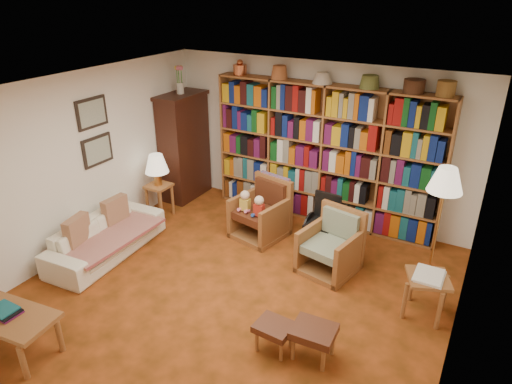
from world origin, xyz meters
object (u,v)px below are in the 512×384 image
Objects in this scene: side_table_lamp at (159,194)px; footstool_a at (274,329)px; footstool_b at (314,333)px; wheelchair at (324,225)px; sofa at (106,237)px; floor_lamp at (445,185)px; armchair_sage at (332,247)px; coffee_table at (8,319)px; armchair_leather at (263,212)px; side_table_papers at (427,283)px.

side_table_lamp is 3.53m from footstool_a.
wheelchair is at bearing 108.98° from footstool_b.
sofa reaches higher than footstool_b.
floor_lamp is at bearing 3.70° from side_table_lamp.
side_table_lamp is 1.22× the size of footstool_b.
armchair_sage is 1.74m from footstool_a.
armchair_leather is at bearing 71.69° from coffee_table.
footstool_b is at bearing -124.59° from side_table_papers.
sofa is 2.19× the size of wheelchair.
coffee_table is at bearing -127.89° from armchair_sage.
side_table_papers is 1.53m from footstool_b.
side_table_papers is at bearing -5.97° from side_table_lamp.
floor_lamp is 2.38m from footstool_b.
side_table_lamp reaches higher than side_table_papers.
footstool_a is at bearing -30.69° from side_table_lamp.
side_table_lamp is 0.52× the size of coffee_table.
armchair_leather reaches higher than footstool_a.
coffee_table is (-2.39, -3.07, 0.07)m from armchair_sage.
sofa is 3.96× the size of footstool_b.
wheelchair is at bearing 124.43° from armchair_sage.
footstool_b is 3.15m from coffee_table.
side_table_lamp is (-0.10, 1.29, 0.14)m from sofa.
floor_lamp reaches higher than wheelchair.
side_table_lamp is 0.62× the size of armchair_leather.
side_table_lamp is 0.66× the size of armchair_sage.
footstool_a is at bearing -81.94° from wheelchair.
side_table_papers is (0.07, -0.72, -0.93)m from floor_lamp.
wheelchair is 0.77× the size of coffee_table.
side_table_lamp is at bearing -170.18° from armchair_leather.
footstool_b is (0.40, 0.09, 0.04)m from footstool_a.
wheelchair is (2.63, 1.65, 0.11)m from sofa.
footstool_b is at bearing -75.56° from armchair_sage.
side_table_papers is at bearing 55.41° from footstool_b.
coffee_table is at bearing -151.13° from footstool_a.
floor_lamp reaches higher than armchair_leather.
wheelchair reaches higher than footstool_a.
armchair_sage is 0.78× the size of coffee_table.
coffee_table is at bearing -121.10° from wheelchair.
floor_lamp is 2.64m from footstool_a.
sofa is 1.68× the size of coffee_table.
side_table_lamp is at bearing 149.31° from footstool_a.
wheelchair is 1.80m from floor_lamp.
footstool_b is (1.67, -2.01, -0.06)m from armchair_leather.
floor_lamp is at bearing 43.31° from coffee_table.
wheelchair is at bearing 176.82° from floor_lamp.
armchair_leather reaches higher than sofa.
wheelchair is 1.42× the size of side_table_papers.
side_table_papers reaches higher than sofa.
sofa reaches higher than coffee_table.
armchair_leather is 0.83× the size of coffee_table.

